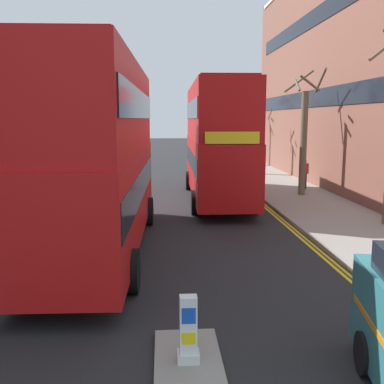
{
  "coord_description": "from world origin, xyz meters",
  "views": [
    {
      "loc": [
        -0.39,
        -2.15,
        3.98
      ],
      "look_at": [
        0.5,
        11.0,
        1.8
      ],
      "focal_mm": 41.62,
      "sensor_mm": 36.0,
      "label": 1
    }
  ],
  "objects": [
    {
      "name": "kerb_line_inner",
      "position": [
        4.24,
        14.0,
        0.0
      ],
      "size": [
        0.1,
        56.0,
        0.01
      ],
      "primitive_type": "cube",
      "color": "yellow",
      "rests_on": "ground"
    },
    {
      "name": "street_tree_far",
      "position": [
        6.61,
        34.94,
        3.04
      ],
      "size": [
        1.57,
        1.48,
        5.95
      ],
      "color": "#6B6047",
      "rests_on": "sidewalk_right"
    },
    {
      "name": "sidewalk_left",
      "position": [
        -6.5,
        16.0,
        0.07
      ],
      "size": [
        4.0,
        80.0,
        0.14
      ],
      "primitive_type": "cube",
      "color": "gray",
      "rests_on": "ground"
    },
    {
      "name": "pedestrian_far",
      "position": [
        7.46,
        21.69,
        0.99
      ],
      "size": [
        0.34,
        0.22,
        1.62
      ],
      "color": "#2D2D38",
      "rests_on": "sidewalk_right"
    },
    {
      "name": "traffic_island",
      "position": [
        0.0,
        4.49,
        0.05
      ],
      "size": [
        1.1,
        2.2,
        0.1
      ],
      "primitive_type": "cube",
      "color": "gray",
      "rests_on": "ground"
    },
    {
      "name": "kerb_line_outer",
      "position": [
        4.4,
        14.0,
        0.0
      ],
      "size": [
        0.1,
        56.0,
        0.01
      ],
      "primitive_type": "cube",
      "color": "yellow",
      "rests_on": "ground"
    },
    {
      "name": "keep_left_bollard",
      "position": [
        0.0,
        4.49,
        0.61
      ],
      "size": [
        0.36,
        0.28,
        1.11
      ],
      "color": "silver",
      "rests_on": "traffic_island"
    },
    {
      "name": "double_decker_bus_away",
      "position": [
        -2.25,
        11.09,
        3.03
      ],
      "size": [
        3.02,
        10.87,
        5.64
      ],
      "color": "red",
      "rests_on": "ground"
    },
    {
      "name": "sidewalk_right",
      "position": [
        6.5,
        16.0,
        0.07
      ],
      "size": [
        4.0,
        80.0,
        0.14
      ],
      "primitive_type": "cube",
      "color": "gray",
      "rests_on": "ground"
    },
    {
      "name": "double_decker_bus_oncoming",
      "position": [
        2.28,
        19.36,
        3.03
      ],
      "size": [
        2.96,
        10.85,
        5.64
      ],
      "color": "#B20F0F",
      "rests_on": "ground"
    },
    {
      "name": "street_tree_distant",
      "position": [
        6.73,
        19.87,
        3.1
      ],
      "size": [
        1.73,
        1.72,
        6.3
      ],
      "color": "#6B6047",
      "rests_on": "sidewalk_right"
    },
    {
      "name": "street_tree_mid",
      "position": [
        5.92,
        28.85,
        2.64
      ],
      "size": [
        1.37,
        1.42,
        5.28
      ],
      "color": "#6B6047",
      "rests_on": "sidewalk_right"
    }
  ]
}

